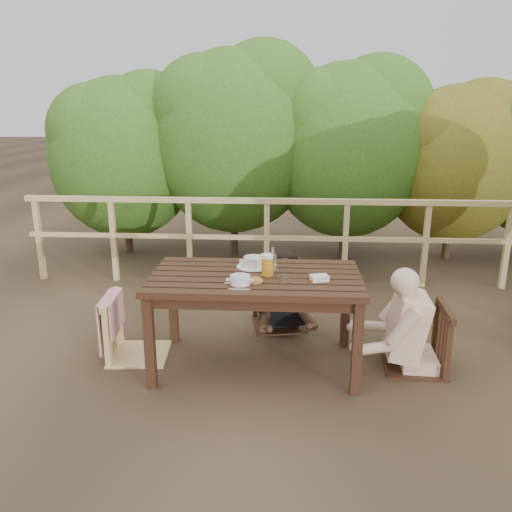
# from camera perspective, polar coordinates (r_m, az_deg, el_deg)

# --- Properties ---
(ground) EXTENTS (60.00, 60.00, 0.00)m
(ground) POSITION_cam_1_polar(r_m,az_deg,el_deg) (4.29, -0.04, -11.80)
(ground) COLOR brown
(ground) RESTS_ON ground
(table) EXTENTS (1.62, 0.91, 0.75)m
(table) POSITION_cam_1_polar(r_m,az_deg,el_deg) (4.13, -0.04, -7.22)
(table) COLOR #321C11
(table) RESTS_ON ground
(chair_left) EXTENTS (0.53, 0.53, 0.99)m
(chair_left) POSITION_cam_1_polar(r_m,az_deg,el_deg) (4.35, -13.04, -4.71)
(chair_left) COLOR #D9B775
(chair_left) RESTS_ON ground
(chair_far) EXTENTS (0.56, 0.56, 0.97)m
(chair_far) POSITION_cam_1_polar(r_m,az_deg,el_deg) (4.82, 2.64, -2.31)
(chair_far) COLOR #321C11
(chair_far) RESTS_ON ground
(chair_right) EXTENTS (0.51, 0.51, 0.98)m
(chair_right) POSITION_cam_1_polar(r_m,az_deg,el_deg) (4.25, 17.37, -5.64)
(chair_right) COLOR #321C11
(chair_right) RESTS_ON ground
(woman) EXTENTS (0.59, 0.68, 1.23)m
(woman) POSITION_cam_1_polar(r_m,az_deg,el_deg) (4.80, 2.66, -0.79)
(woman) COLOR black
(woman) RESTS_ON ground
(diner_right) EXTENTS (0.70, 0.58, 1.35)m
(diner_right) POSITION_cam_1_polar(r_m,az_deg,el_deg) (4.19, 17.99, -3.26)
(diner_right) COLOR beige
(diner_right) RESTS_ON ground
(railing) EXTENTS (5.60, 0.10, 1.01)m
(railing) POSITION_cam_1_polar(r_m,az_deg,el_deg) (5.98, 1.18, 1.60)
(railing) COLOR #D9B775
(railing) RESTS_ON ground
(hedge_row) EXTENTS (6.60, 1.60, 3.80)m
(hedge_row) POSITION_cam_1_polar(r_m,az_deg,el_deg) (6.98, 5.09, 15.23)
(hedge_row) COLOR #335D1B
(hedge_row) RESTS_ON ground
(soup_near) EXTENTS (0.25, 0.25, 0.08)m
(soup_near) POSITION_cam_1_polar(r_m,az_deg,el_deg) (3.78, -1.74, -2.74)
(soup_near) COLOR silver
(soup_near) RESTS_ON table
(soup_far) EXTENTS (0.28, 0.28, 0.09)m
(soup_far) POSITION_cam_1_polar(r_m,az_deg,el_deg) (4.19, -0.23, -0.72)
(soup_far) COLOR white
(soup_far) RESTS_ON table
(bread_roll) EXTENTS (0.11, 0.09, 0.07)m
(bread_roll) POSITION_cam_1_polar(r_m,az_deg,el_deg) (3.80, -0.08, -2.76)
(bread_roll) COLOR #B28130
(bread_roll) RESTS_ON table
(beer_glass) EXTENTS (0.09, 0.09, 0.18)m
(beer_glass) POSITION_cam_1_polar(r_m,az_deg,el_deg) (3.95, 1.23, -1.11)
(beer_glass) COLOR orange
(beer_glass) RESTS_ON table
(bottle) EXTENTS (0.05, 0.05, 0.23)m
(bottle) POSITION_cam_1_polar(r_m,az_deg,el_deg) (4.00, 1.87, -0.59)
(bottle) COLOR silver
(bottle) RESTS_ON table
(tumbler) EXTENTS (0.07, 0.07, 0.08)m
(tumbler) POSITION_cam_1_polar(r_m,az_deg,el_deg) (3.80, 3.09, -2.67)
(tumbler) COLOR white
(tumbler) RESTS_ON table
(butter_tub) EXTENTS (0.15, 0.13, 0.06)m
(butter_tub) POSITION_cam_1_polar(r_m,az_deg,el_deg) (3.89, 6.97, -2.52)
(butter_tub) COLOR white
(butter_tub) RESTS_ON table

